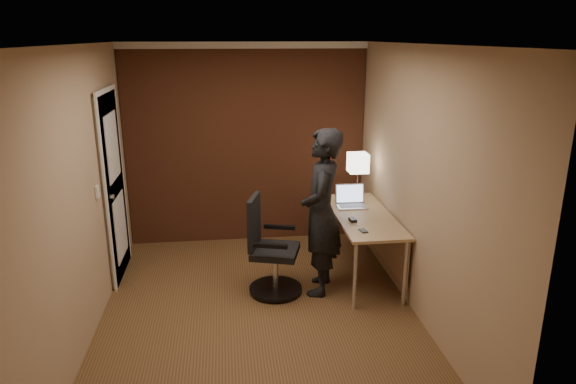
# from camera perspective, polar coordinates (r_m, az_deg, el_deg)

# --- Properties ---
(room) EXTENTS (4.00, 4.00, 4.00)m
(room) POSITION_cam_1_polar(r_m,az_deg,el_deg) (6.04, -7.07, 5.41)
(room) COLOR brown
(room) RESTS_ON ground
(desk) EXTENTS (0.60, 1.50, 0.73)m
(desk) POSITION_cam_1_polar(r_m,az_deg,el_deg) (5.64, 9.00, -3.64)
(desk) COLOR tan
(desk) RESTS_ON ground
(desk_lamp) EXTENTS (0.22, 0.22, 0.54)m
(desk_lamp) POSITION_cam_1_polar(r_m,az_deg,el_deg) (6.02, 7.78, 3.17)
(desk_lamp) COLOR silver
(desk_lamp) RESTS_ON desk
(laptop) EXTENTS (0.33, 0.26, 0.23)m
(laptop) POSITION_cam_1_polar(r_m,az_deg,el_deg) (5.82, 6.98, -0.88)
(laptop) COLOR silver
(laptop) RESTS_ON desk
(mouse) EXTENTS (0.07, 0.11, 0.03)m
(mouse) POSITION_cam_1_polar(r_m,az_deg,el_deg) (5.34, 7.21, -3.09)
(mouse) COLOR black
(mouse) RESTS_ON desk
(phone) EXTENTS (0.08, 0.12, 0.01)m
(phone) POSITION_cam_1_polar(r_m,az_deg,el_deg) (5.10, 8.35, -4.27)
(phone) COLOR black
(phone) RESTS_ON desk
(office_chair) EXTENTS (0.57, 0.63, 1.01)m
(office_chair) POSITION_cam_1_polar(r_m,az_deg,el_deg) (5.28, -2.11, -6.69)
(office_chair) COLOR black
(office_chair) RESTS_ON ground
(person) EXTENTS (0.57, 0.72, 1.72)m
(person) POSITION_cam_1_polar(r_m,az_deg,el_deg) (5.19, 3.73, -2.30)
(person) COLOR black
(person) RESTS_ON ground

